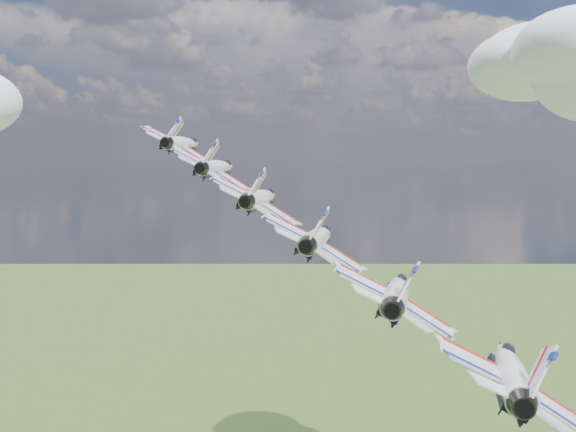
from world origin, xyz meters
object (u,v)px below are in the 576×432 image
(jet_5, at_px, (510,370))
(jet_0, at_px, (184,143))
(jet_1, at_px, (218,167))
(jet_3, at_px, (319,237))
(jet_4, at_px, (397,292))
(jet_2, at_px, (262,198))

(jet_5, bearing_deg, jet_0, 129.15)
(jet_1, height_order, jet_5, jet_1)
(jet_3, distance_m, jet_4, 12.62)
(jet_2, bearing_deg, jet_1, 129.15)
(jet_1, bearing_deg, jet_3, -50.85)
(jet_1, bearing_deg, jet_5, -50.85)
(jet_1, xyz_separation_m, jet_3, (17.12, -17.48, -6.21))
(jet_1, distance_m, jet_5, 50.50)
(jet_2, relative_size, jet_4, 1.00)
(jet_4, bearing_deg, jet_2, 129.15)
(jet_2, height_order, jet_3, jet_2)
(jet_1, distance_m, jet_3, 25.25)
(jet_2, distance_m, jet_4, 25.25)
(jet_0, xyz_separation_m, jet_4, (34.25, -34.97, -12.42))
(jet_2, relative_size, jet_3, 1.00)
(jet_4, bearing_deg, jet_1, 129.15)
(jet_0, height_order, jet_1, jet_0)
(jet_5, bearing_deg, jet_2, 129.15)
(jet_1, relative_size, jet_3, 1.00)
(jet_1, bearing_deg, jet_0, 129.15)
(jet_0, height_order, jet_3, jet_0)
(jet_3, distance_m, jet_5, 25.25)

